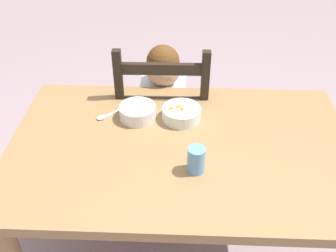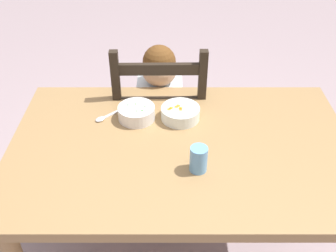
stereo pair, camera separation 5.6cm
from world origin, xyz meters
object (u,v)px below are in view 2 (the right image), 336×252
object	(u,v)px
bowl_of_carrots	(178,113)
drinking_cup	(197,159)
spoon	(103,117)
child_figure	(158,108)
dining_chair	(159,133)
dining_table	(180,167)
bowl_of_peas	(135,112)

from	to	relation	value
bowl_of_carrots	drinking_cup	world-z (taller)	drinking_cup
spoon	child_figure	bearing A→B (deg)	52.26
dining_chair	child_figure	distance (m)	0.16
dining_chair	bowl_of_carrots	world-z (taller)	dining_chair
bowl_of_carrots	dining_table	bearing A→B (deg)	-88.94
bowl_of_carrots	drinking_cup	xyz separation A→B (m)	(0.06, -0.31, 0.02)
drinking_cup	bowl_of_peas	bearing A→B (deg)	127.22
dining_table	drinking_cup	size ratio (longest dim) A/B	13.48
dining_table	dining_chair	xyz separation A→B (m)	(-0.09, 0.47, -0.19)
drinking_cup	dining_table	bearing A→B (deg)	111.55
spoon	dining_table	bearing A→B (deg)	-28.66
child_figure	drinking_cup	distance (m)	0.65
dining_table	dining_chair	distance (m)	0.51
bowl_of_peas	spoon	xyz separation A→B (m)	(-0.14, 0.00, -0.03)
spoon	drinking_cup	world-z (taller)	drinking_cup
child_figure	spoon	world-z (taller)	child_figure
dining_chair	drinking_cup	size ratio (longest dim) A/B	10.23
dining_chair	bowl_of_peas	size ratio (longest dim) A/B	6.58
dining_chair	drinking_cup	xyz separation A→B (m)	(0.15, -0.61, 0.36)
bowl_of_carrots	spoon	xyz separation A→B (m)	(-0.31, 0.00, -0.02)
bowl_of_peas	drinking_cup	bearing A→B (deg)	-52.78
bowl_of_carrots	child_figure	bearing A→B (deg)	106.97
child_figure	spoon	distance (m)	0.40
bowl_of_peas	spoon	distance (m)	0.14
dining_table	child_figure	world-z (taller)	child_figure
child_figure	drinking_cup	bearing A→B (deg)	-76.28
spoon	drinking_cup	xyz separation A→B (m)	(0.37, -0.31, 0.04)
bowl_of_peas	drinking_cup	distance (m)	0.39
child_figure	drinking_cup	xyz separation A→B (m)	(0.15, -0.60, 0.20)
bowl_of_peas	bowl_of_carrots	size ratio (longest dim) A/B	0.95
dining_table	spoon	distance (m)	0.38
dining_table	drinking_cup	world-z (taller)	drinking_cup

